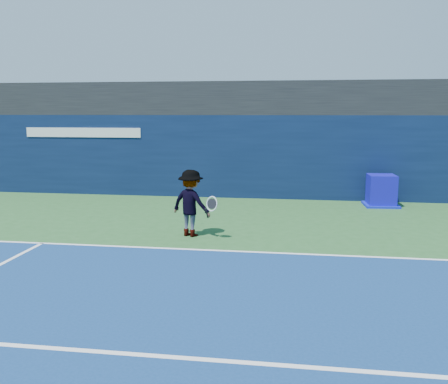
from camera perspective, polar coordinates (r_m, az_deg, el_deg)
The scene contains 8 objects.
ground at distance 8.49m, azimuth 0.89°, elevation -12.46°, with size 80.00×80.00×0.00m, color #285A28.
baseline at distance 11.32m, azimuth 2.94°, elevation -6.84°, with size 24.00×0.10×0.01m, color white.
service_line at distance 6.69m, azimuth -1.52°, elevation -18.65°, with size 24.00×0.10×0.01m, color white.
stadium_band at distance 19.36m, azimuth 5.55°, elevation 10.54°, with size 36.00×3.00×1.20m, color black.
back_wall_assembly at distance 18.43m, azimuth 5.27°, elevation 4.08°, with size 36.00×1.03×3.00m.
equipment_cart at distance 17.46m, azimuth 17.53°, elevation 0.03°, with size 1.15×1.15×1.05m.
tennis_player at distance 12.61m, azimuth -3.80°, elevation -1.27°, with size 1.37×1.01×1.69m.
tennis_ball at distance 13.65m, azimuth -3.92°, elevation -0.41°, with size 0.06×0.06×0.06m.
Camera 1 is at (1.05, -7.82, 3.14)m, focal length 40.00 mm.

